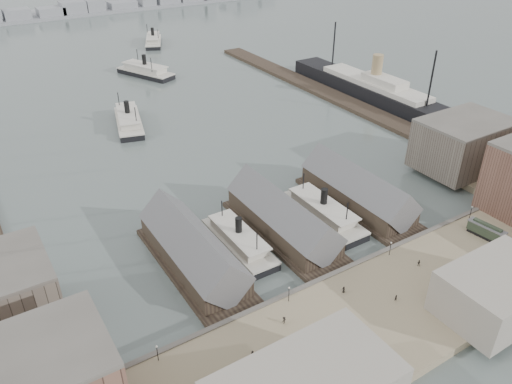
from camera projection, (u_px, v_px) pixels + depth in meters
ground at (322, 267)px, 120.45m from camera, size 900.00×900.00×0.00m
quay at (382, 314)px, 105.39m from camera, size 180.00×30.00×2.00m
seawall at (336, 275)px, 116.08m from camera, size 180.00×1.20×2.30m
east_wharf at (333, 96)px, 221.23m from camera, size 10.00×180.00×1.60m
ferry_shed_west at (193, 251)px, 118.44m from camera, size 14.00×42.00×12.60m
ferry_shed_center at (283, 218)px, 130.36m from camera, size 14.00×42.00×12.60m
ferry_shed_east at (357, 191)px, 142.27m from camera, size 14.00×42.00×12.60m
warehouse_east_back at (463, 145)px, 157.65m from camera, size 28.00×20.00×15.00m
street_bldg_center at (498, 291)px, 102.76m from camera, size 24.00×16.00×10.00m
lamp_post_far_w at (157, 350)px, 92.34m from camera, size 0.44×0.44×3.92m
lamp_post_near_w at (289, 291)px, 106.08m from camera, size 0.44×0.44×3.92m
lamp_post_near_e at (391, 246)px, 119.82m from camera, size 0.44×0.44×3.92m
lamp_post_far_e at (471, 210)px, 133.56m from camera, size 0.44×0.44×3.92m
far_shore at (30, 14)px, 360.53m from camera, size 500.00×40.00×15.72m
ferry_docked_west at (239, 240)px, 126.08m from camera, size 7.96×26.53×9.48m
ferry_docked_east at (323, 212)px, 136.92m from camera, size 8.66×28.88×10.31m
ferry_open_near at (129, 120)px, 192.83m from camera, size 16.54×31.63×10.83m
ferry_open_mid at (145, 71)px, 247.09m from camera, size 21.28×32.54×11.22m
ferry_open_far at (153, 40)px, 299.90m from camera, size 19.60×30.16×10.39m
ocean_steamer at (375, 90)px, 217.73m from camera, size 13.42×98.09×19.62m
tram at (486, 231)px, 126.74m from camera, size 3.77×9.91×3.44m
horse_cart_center at (338, 331)px, 98.98m from camera, size 5.01×2.29×1.63m
horse_cart_right at (472, 275)px, 113.59m from camera, size 4.71×3.22×1.44m
pedestrian_1 at (231, 374)px, 90.04m from camera, size 0.97×0.91×1.60m
pedestrian_2 at (284, 320)px, 101.46m from camera, size 1.14×0.76×1.65m
pedestrian_3 at (356, 349)px, 94.92m from camera, size 1.06×1.02×1.77m
pedestrian_4 at (344, 290)px, 109.43m from camera, size 0.63×0.85×1.57m
pedestrian_5 at (396, 298)px, 107.19m from camera, size 0.67×0.55×1.60m
pedestrian_6 at (419, 263)px, 117.37m from camera, size 0.95×0.98×1.59m
pedestrian_7 at (503, 258)px, 118.73m from camera, size 0.82×1.18×1.66m
pedestrian_8 at (473, 225)px, 130.68m from camera, size 1.14×0.84×1.79m
pedestrian_10 at (253, 354)px, 93.79m from camera, size 0.87×1.03×1.80m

